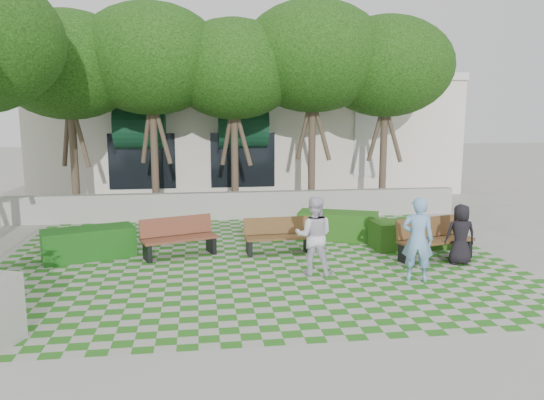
{
  "coord_description": "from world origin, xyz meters",
  "views": [
    {
      "loc": [
        -1.26,
        -11.26,
        3.56
      ],
      "look_at": [
        0.5,
        1.5,
        1.4
      ],
      "focal_mm": 35.0,
      "sensor_mm": 36.0,
      "label": 1
    }
  ],
  "objects": [
    {
      "name": "hedge_east",
      "position": [
        4.23,
        1.68,
        0.37
      ],
      "size": [
        2.15,
        0.99,
        0.73
      ],
      "primitive_type": "cube",
      "rotation": [
        0.0,
        0.0,
        0.07
      ],
      "color": "#1F4712",
      "rests_on": "ground"
    },
    {
      "name": "building",
      "position": [
        0.93,
        14.08,
        2.52
      ],
      "size": [
        18.0,
        8.92,
        5.15
      ],
      "color": "silver",
      "rests_on": "ground"
    },
    {
      "name": "bench_west",
      "position": [
        -1.8,
        1.73,
        0.47
      ],
      "size": [
        1.94,
        1.19,
        0.97
      ],
      "rotation": [
        0.0,
        0.0,
        0.34
      ],
      "color": "brown",
      "rests_on": "ground"
    },
    {
      "name": "ground",
      "position": [
        0.0,
        0.0,
        0.0
      ],
      "size": [
        90.0,
        90.0,
        0.0
      ],
      "primitive_type": "plane",
      "color": "gray",
      "rests_on": "ground"
    },
    {
      "name": "bench_east",
      "position": [
        4.34,
        0.59,
        0.49
      ],
      "size": [
        2.03,
        1.14,
        1.01
      ],
      "rotation": [
        0.0,
        0.0,
        0.27
      ],
      "color": "#50341B",
      "rests_on": "ground"
    },
    {
      "name": "retaining_wall",
      "position": [
        0.0,
        6.2,
        0.45
      ],
      "size": [
        15.0,
        0.36,
        0.9
      ],
      "primitive_type": "cube",
      "color": "#9E9B93",
      "rests_on": "ground"
    },
    {
      "name": "tree_row",
      "position": [
        -1.86,
        5.95,
        5.18
      ],
      "size": [
        17.7,
        13.4,
        7.41
      ],
      "color": "#47382B",
      "rests_on": "ground"
    },
    {
      "name": "hedge_west",
      "position": [
        -3.98,
        1.83,
        0.37
      ],
      "size": [
        2.3,
        1.52,
        0.75
      ],
      "primitive_type": "cube",
      "rotation": [
        0.0,
        0.0,
        0.34
      ],
      "color": "#144913",
      "rests_on": "ground"
    },
    {
      "name": "person_white",
      "position": [
        1.2,
        -0.16,
        0.87
      ],
      "size": [
        0.98,
        0.85,
        1.74
      ],
      "primitive_type": "imported",
      "rotation": [
        0.0,
        0.0,
        2.89
      ],
      "color": "silver",
      "rests_on": "ground"
    },
    {
      "name": "hedge_midright",
      "position": [
        2.58,
        2.93,
        0.38
      ],
      "size": [
        2.36,
        1.62,
        0.77
      ],
      "primitive_type": "cube",
      "rotation": [
        0.0,
        0.0,
        -0.38
      ],
      "color": "#205115",
      "rests_on": "ground"
    },
    {
      "name": "lawn",
      "position": [
        0.0,
        1.0,
        0.01
      ],
      "size": [
        12.0,
        12.0,
        0.0
      ],
      "primitive_type": "plane",
      "color": "#2B721E",
      "rests_on": "ground"
    },
    {
      "name": "person_dark",
      "position": [
        4.77,
        0.12,
        0.72
      ],
      "size": [
        0.75,
        0.54,
        1.43
      ],
      "primitive_type": "imported",
      "rotation": [
        0.0,
        0.0,
        3.02
      ],
      "color": "black",
      "rests_on": "ground"
    },
    {
      "name": "sidewalk_south",
      "position": [
        0.0,
        -4.7,
        0.01
      ],
      "size": [
        16.0,
        2.0,
        0.01
      ],
      "primitive_type": "cube",
      "color": "#9E9B93",
      "rests_on": "ground"
    },
    {
      "name": "person_blue",
      "position": [
        3.26,
        -0.93,
        0.9
      ],
      "size": [
        0.77,
        0.63,
        1.8
      ],
      "primitive_type": "imported",
      "rotation": [
        0.0,
        0.0,
        2.79
      ],
      "color": "#74A4D4",
      "rests_on": "ground"
    },
    {
      "name": "bench_mid",
      "position": [
        0.68,
        1.69,
        0.43
      ],
      "size": [
        1.73,
        0.68,
        0.89
      ],
      "rotation": [
        0.0,
        0.0,
        0.07
      ],
      "color": "brown",
      "rests_on": "ground"
    }
  ]
}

